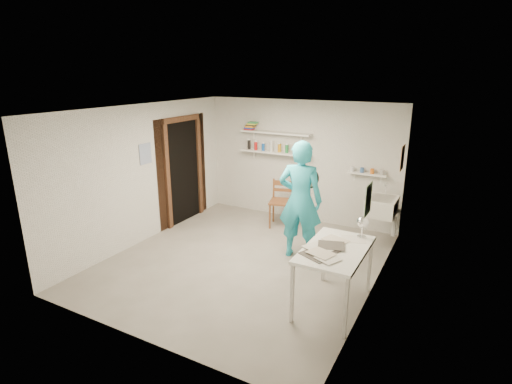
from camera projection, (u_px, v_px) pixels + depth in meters
The scene contains 27 objects.
floor at pixel (244, 261), 6.40m from camera, with size 4.00×4.50×0.02m, color slate.
ceiling at pixel (243, 108), 5.70m from camera, with size 4.00×4.50×0.02m, color silver.
wall_back at pixel (300, 161), 7.96m from camera, with size 4.00×0.02×2.40m, color silver.
wall_front at pixel (135, 243), 4.15m from camera, with size 4.00×0.02×2.40m, color silver.
wall_left at pixel (144, 174), 6.97m from camera, with size 0.02×4.50×2.40m, color silver.
wall_right at pixel (378, 210), 5.14m from camera, with size 0.02×4.50×2.40m, color silver.
doorway_recess at pixel (183, 172), 7.90m from camera, with size 0.02×0.90×2.00m, color black.
corridor_box at pixel (156, 166), 8.21m from camera, with size 1.40×1.50×2.10m, color brown.
door_lintel at pixel (181, 119), 7.59m from camera, with size 0.06×1.05×0.10m, color brown.
door_jamb_near at pixel (167, 178), 7.47m from camera, with size 0.06×0.10×2.00m, color brown.
door_jamb_far at pixel (199, 167), 8.31m from camera, with size 0.06×0.10×2.00m, color brown.
shelf_lower at pixel (275, 152), 8.03m from camera, with size 1.50×0.22×0.03m, color white.
shelf_upper at pixel (275, 133), 7.92m from camera, with size 1.50×0.22×0.03m, color white.
ledge_shelf at pixel (367, 174), 7.29m from camera, with size 0.70×0.14×0.03m, color white.
poster_left at pixel (145, 154), 6.90m from camera, with size 0.01×0.28×0.36m, color #334C7F.
poster_right_a at pixel (402, 158), 6.57m from camera, with size 0.01×0.34×0.42m, color #995933.
poster_right_b at pixel (368, 199), 4.60m from camera, with size 0.01×0.30×0.38m, color #3F724C.
belfast_sink at pixel (382, 206), 6.84m from camera, with size 0.48×0.60×0.30m, color white.
man at pixel (300, 200), 6.31m from camera, with size 0.70×0.46×1.92m, color #2ABAD5.
wall_clock at pixel (308, 178), 6.38m from camera, with size 0.34×0.34×0.04m, color beige.
wooden_chair at pixel (282, 202), 7.72m from camera, with size 0.46×0.44×1.00m, color brown.
work_table at pixel (334, 277), 5.07m from camera, with size 0.73×1.22×0.81m, color white.
desk_lamp at pixel (363, 222), 5.20m from camera, with size 0.15×0.15×0.15m, color silver.
spray_cans at pixel (275, 148), 8.00m from camera, with size 1.29×0.06×0.17m.
book_stack at pixel (251, 126), 8.14m from camera, with size 0.28×0.14×0.17m.
ledge_pots at pixel (367, 171), 7.27m from camera, with size 0.48×0.07×0.09m.
papers at pixel (335, 247), 4.94m from camera, with size 0.30×0.22×0.03m.
Camera 1 is at (2.92, -5.02, 2.91)m, focal length 28.00 mm.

